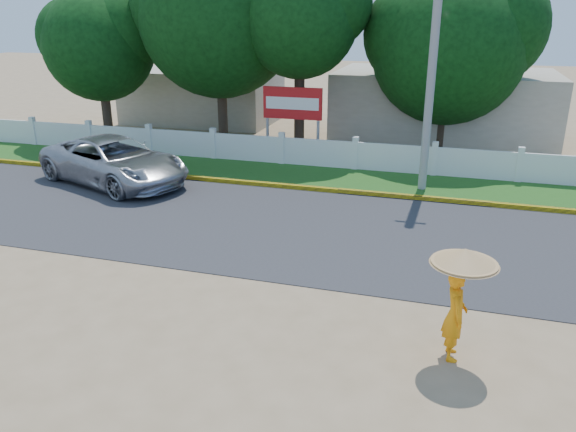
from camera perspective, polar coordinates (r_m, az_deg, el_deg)
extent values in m
plane|color=#9E8460|center=(12.18, -2.72, -8.89)|extent=(120.00, 120.00, 0.00)
cube|color=#38383A|center=(16.09, 2.54, -1.35)|extent=(60.00, 7.00, 0.02)
cube|color=#2D601E|center=(20.95, 6.07, 3.75)|extent=(60.00, 3.50, 0.03)
cube|color=yellow|center=(19.33, 5.13, 2.57)|extent=(40.00, 0.18, 0.16)
cube|color=silver|center=(22.19, 6.83, 6.09)|extent=(40.00, 0.10, 1.10)
cube|color=#B7AD99|center=(28.36, 15.48, 10.77)|extent=(10.00, 6.00, 3.20)
cube|color=#B7AD99|center=(32.36, -8.61, 12.00)|extent=(8.00, 5.00, 2.80)
cylinder|color=gray|center=(19.44, 14.41, 14.19)|extent=(0.28, 0.28, 8.16)
imported|color=#A4A6AC|center=(21.11, -17.24, 5.35)|extent=(6.51, 4.63, 1.65)
imported|color=orange|center=(10.50, 16.61, -9.58)|extent=(0.48, 0.67, 1.72)
cylinder|color=#9B9BA1|center=(10.20, 17.26, -6.38)|extent=(0.02, 0.02, 1.11)
cone|color=tan|center=(10.00, 17.54, -3.94)|extent=(1.17, 1.17, 0.28)
cylinder|color=gray|center=(24.08, -2.09, 8.44)|extent=(0.12, 0.12, 2.00)
cylinder|color=gray|center=(23.48, 3.06, 8.12)|extent=(0.12, 0.12, 2.00)
cube|color=red|center=(23.52, 0.46, 11.39)|extent=(2.50, 0.12, 1.30)
cube|color=silver|center=(23.46, 0.42, 11.37)|extent=(2.25, 0.02, 0.49)
cylinder|color=#473828|center=(24.62, 1.16, 11.35)|extent=(0.44, 0.44, 4.23)
sphere|color=#0F4413|center=(24.32, 1.22, 19.40)|extent=(4.85, 4.85, 4.85)
cylinder|color=#473828|center=(26.59, -6.69, 11.29)|extent=(0.44, 0.44, 3.68)
sphere|color=#0F4413|center=(26.28, -7.04, 19.44)|extent=(7.03, 7.03, 7.03)
cylinder|color=#473828|center=(28.82, -17.98, 10.42)|extent=(0.44, 0.44, 2.96)
sphere|color=#0F4413|center=(28.51, -18.63, 16.11)|extent=(5.10, 5.10, 5.10)
cylinder|color=#473828|center=(25.61, 15.34, 9.25)|extent=(0.44, 0.44, 2.70)
sphere|color=#0F4413|center=(25.23, 16.02, 16.21)|extent=(6.46, 6.46, 6.46)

